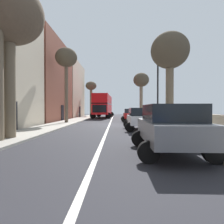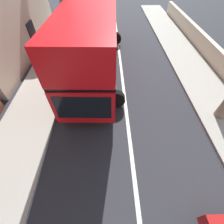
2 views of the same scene
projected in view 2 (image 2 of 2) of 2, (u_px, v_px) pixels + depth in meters
double_decker_bus at (94, 33)px, 8.86m from camera, size 3.85×10.73×4.06m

